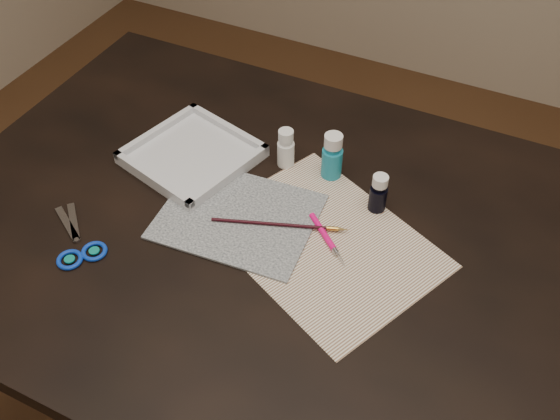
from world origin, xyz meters
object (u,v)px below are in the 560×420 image
at_px(paint_bottle_white, 286,148).
at_px(palette_tray, 192,154).
at_px(paint_bottle_cyan, 332,156).
at_px(canvas, 238,216).
at_px(paint_bottle_navy, 378,193).
at_px(paper, 324,242).
at_px(scissors, 71,235).

relative_size(paint_bottle_white, palette_tray, 0.38).
bearing_deg(palette_tray, paint_bottle_cyan, 16.21).
distance_m(canvas, paint_bottle_cyan, 0.22).
bearing_deg(paint_bottle_navy, paint_bottle_white, 169.10).
bearing_deg(palette_tray, paint_bottle_white, 21.56).
height_order(canvas, paint_bottle_white, paint_bottle_white).
height_order(paint_bottle_white, paint_bottle_navy, paint_bottle_white).
relative_size(canvas, paint_bottle_navy, 3.48).
distance_m(paper, canvas, 0.16).
height_order(paper, paint_bottle_cyan, paint_bottle_cyan).
bearing_deg(palette_tray, paint_bottle_navy, 4.44).
distance_m(paint_bottle_white, scissors, 0.43).
bearing_deg(canvas, paper, 4.52).
bearing_deg(paint_bottle_cyan, paint_bottle_navy, -23.56).
relative_size(canvas, paint_bottle_white, 3.35).
bearing_deg(scissors, paint_bottle_white, -96.17).
xyz_separation_m(paper, palette_tray, (-0.32, 0.09, 0.01)).
xyz_separation_m(paint_bottle_navy, palette_tray, (-0.38, -0.03, -0.03)).
relative_size(canvas, paint_bottle_cyan, 2.83).
height_order(canvas, palette_tray, palette_tray).
height_order(paper, canvas, canvas).
bearing_deg(paint_bottle_navy, canvas, -148.91).
bearing_deg(canvas, palette_tray, 147.10).
xyz_separation_m(paint_bottle_white, palette_tray, (-0.17, -0.07, -0.03)).
xyz_separation_m(paint_bottle_navy, scissors, (-0.46, -0.30, -0.04)).
relative_size(paint_bottle_cyan, palette_tray, 0.45).
relative_size(paint_bottle_cyan, paint_bottle_navy, 1.23).
xyz_separation_m(canvas, scissors, (-0.24, -0.17, 0.00)).
bearing_deg(paint_bottle_navy, scissors, -146.78).
bearing_deg(scissors, paint_bottle_navy, -115.91).
bearing_deg(palette_tray, scissors, -107.12).
bearing_deg(paint_bottle_navy, paper, -114.81).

